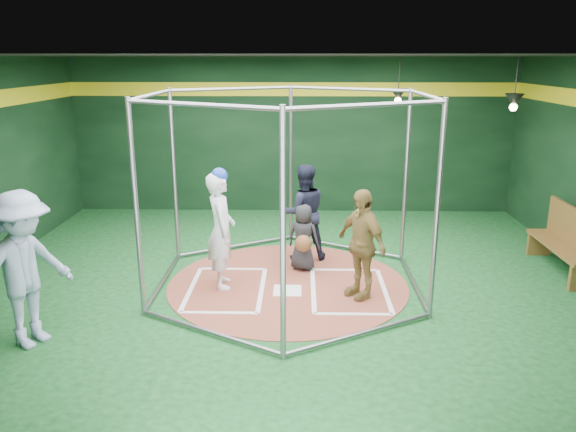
{
  "coord_description": "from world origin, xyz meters",
  "views": [
    {
      "loc": [
        0.2,
        -8.3,
        3.47
      ],
      "look_at": [
        0.0,
        0.1,
        1.1
      ],
      "focal_mm": 35.0,
      "sensor_mm": 36.0,
      "label": 1
    }
  ],
  "objects_px": {
    "visitor_leopard": "(361,244)",
    "batter_figure": "(221,229)",
    "umpire": "(303,212)",
    "dugout_bench": "(567,240)"
  },
  "relations": [
    {
      "from": "visitor_leopard",
      "to": "batter_figure",
      "type": "bearing_deg",
      "value": -134.39
    },
    {
      "from": "visitor_leopard",
      "to": "umpire",
      "type": "bearing_deg",
      "value": 172.33
    },
    {
      "from": "batter_figure",
      "to": "dugout_bench",
      "type": "xyz_separation_m",
      "value": [
        5.66,
        0.78,
        -0.39
      ]
    },
    {
      "from": "batter_figure",
      "to": "visitor_leopard",
      "type": "relative_size",
      "value": 1.14
    },
    {
      "from": "batter_figure",
      "to": "visitor_leopard",
      "type": "distance_m",
      "value": 2.15
    },
    {
      "from": "umpire",
      "to": "dugout_bench",
      "type": "xyz_separation_m",
      "value": [
        4.39,
        -0.5,
        -0.31
      ]
    },
    {
      "from": "batter_figure",
      "to": "visitor_leopard",
      "type": "bearing_deg",
      "value": -9.16
    },
    {
      "from": "visitor_leopard",
      "to": "dugout_bench",
      "type": "distance_m",
      "value": 3.73
    },
    {
      "from": "umpire",
      "to": "dugout_bench",
      "type": "bearing_deg",
      "value": 161.82
    },
    {
      "from": "visitor_leopard",
      "to": "umpire",
      "type": "distance_m",
      "value": 1.83
    }
  ]
}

